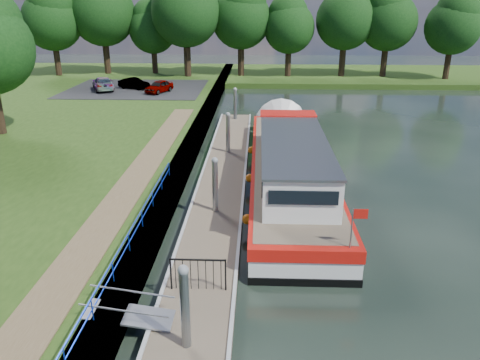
{
  "coord_description": "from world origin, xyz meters",
  "views": [
    {
      "loc": [
        1.9,
        -10.92,
        9.3
      ],
      "look_at": [
        1.06,
        9.83,
        1.4
      ],
      "focal_mm": 35.0,
      "sensor_mm": 36.0,
      "label": 1
    }
  ],
  "objects_px": {
    "barge": "(289,162)",
    "car_b": "(134,83)",
    "car_c": "(103,84)",
    "pontoon": "(223,180)",
    "car_a": "(159,86)"
  },
  "relations": [
    {
      "from": "car_a",
      "to": "car_b",
      "type": "relative_size",
      "value": 1.04
    },
    {
      "from": "car_a",
      "to": "car_b",
      "type": "height_order",
      "value": "car_a"
    },
    {
      "from": "pontoon",
      "to": "car_b",
      "type": "height_order",
      "value": "car_b"
    },
    {
      "from": "barge",
      "to": "car_c",
      "type": "distance_m",
      "value": 29.32
    },
    {
      "from": "car_c",
      "to": "barge",
      "type": "bearing_deg",
      "value": 103.83
    },
    {
      "from": "pontoon",
      "to": "barge",
      "type": "height_order",
      "value": "barge"
    },
    {
      "from": "pontoon",
      "to": "car_a",
      "type": "relative_size",
      "value": 8.49
    },
    {
      "from": "barge",
      "to": "car_b",
      "type": "distance_m",
      "value": 28.37
    },
    {
      "from": "car_b",
      "to": "car_c",
      "type": "bearing_deg",
      "value": 131.05
    },
    {
      "from": "car_b",
      "to": "car_c",
      "type": "xyz_separation_m",
      "value": [
        -2.99,
        -0.89,
        0.11
      ]
    },
    {
      "from": "car_a",
      "to": "pontoon",
      "type": "bearing_deg",
      "value": -46.87
    },
    {
      "from": "barge",
      "to": "car_c",
      "type": "bearing_deg",
      "value": 127.21
    },
    {
      "from": "pontoon",
      "to": "car_b",
      "type": "relative_size",
      "value": 8.84
    },
    {
      "from": "car_c",
      "to": "car_a",
      "type": "bearing_deg",
      "value": 145.76
    },
    {
      "from": "pontoon",
      "to": "barge",
      "type": "relative_size",
      "value": 1.42
    }
  ]
}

